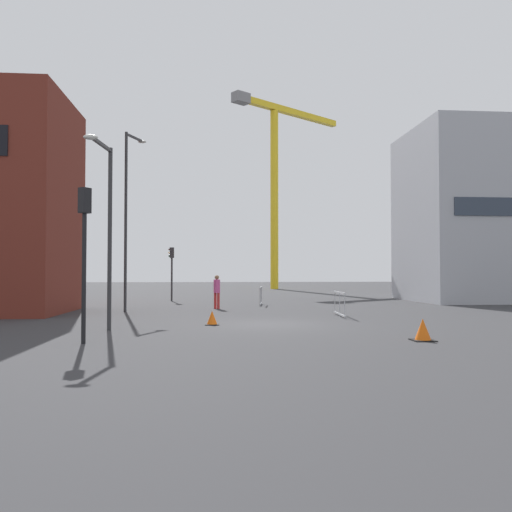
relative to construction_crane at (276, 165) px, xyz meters
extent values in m
plane|color=#333335|center=(-5.16, -39.80, -14.21)|extent=(160.00, 160.00, 0.00)
cube|color=#A8AAB2|center=(11.77, -25.25, -8.41)|extent=(11.25, 8.46, 11.60)
cylinder|color=yellow|center=(-0.27, -0.19, -3.99)|extent=(0.90, 0.90, 20.45)
cube|color=yellow|center=(1.92, 1.40, 6.64)|extent=(12.88, 9.68, 0.70)
cube|color=slate|center=(-4.25, -3.11, 6.64)|extent=(2.16, 2.03, 1.10)
cylinder|color=#2D2D30|center=(-11.52, -33.16, -9.76)|extent=(0.14, 0.14, 8.91)
cube|color=#2D2D30|center=(-11.23, -32.46, -5.40)|extent=(0.67, 1.44, 0.10)
ellipsoid|color=silver|center=(-10.94, -31.76, -5.42)|extent=(0.44, 0.24, 0.16)
cylinder|color=#2D2D30|center=(-10.70, -41.38, -11.12)|extent=(0.14, 0.14, 6.18)
cube|color=#2D2D30|center=(-10.81, -42.32, -8.13)|extent=(0.33, 1.89, 0.10)
ellipsoid|color=silver|center=(-10.93, -43.26, -8.15)|extent=(0.44, 0.24, 0.16)
cylinder|color=black|center=(-10.75, -44.65, -12.42)|extent=(0.12, 0.12, 3.59)
cube|color=black|center=(-10.75, -44.65, -10.27)|extent=(0.36, 0.37, 0.70)
sphere|color=#390605|center=(-10.65, -44.51, -10.05)|extent=(0.11, 0.11, 0.11)
sphere|color=#3C2905|center=(-10.65, -44.51, -10.27)|extent=(0.11, 0.11, 0.11)
sphere|color=green|center=(-10.65, -44.51, -10.49)|extent=(0.11, 0.11, 0.11)
cylinder|color=#2D2D30|center=(-9.97, -24.00, -12.77)|extent=(0.12, 0.12, 2.89)
cube|color=#2D2D30|center=(-9.97, -24.00, -10.97)|extent=(0.28, 0.24, 0.70)
sphere|color=#390605|center=(-10.15, -24.00, -10.75)|extent=(0.11, 0.11, 0.11)
sphere|color=#F2A514|center=(-10.15, -24.00, -10.97)|extent=(0.11, 0.11, 0.11)
sphere|color=#07330F|center=(-10.15, -24.00, -11.19)|extent=(0.11, 0.11, 0.11)
cylinder|color=red|center=(-6.93, -31.62, -13.79)|extent=(0.14, 0.14, 0.85)
cylinder|color=red|center=(-7.10, -31.50, -13.79)|extent=(0.14, 0.14, 0.85)
cylinder|color=#D14C8C|center=(-7.01, -31.56, -13.01)|extent=(0.34, 0.34, 0.71)
sphere|color=#8C6647|center=(-7.01, -31.56, -12.54)|extent=(0.23, 0.23, 0.23)
cube|color=#B2B5BA|center=(-1.64, -36.60, -13.16)|extent=(0.21, 2.59, 0.06)
cube|color=#B2B5BA|center=(-1.64, -36.60, -14.11)|extent=(0.21, 2.59, 0.06)
cylinder|color=#B2B5BA|center=(-1.70, -37.77, -13.69)|extent=(0.04, 0.04, 1.05)
cylinder|color=#B2B5BA|center=(-1.64, -36.60, -13.69)|extent=(0.04, 0.04, 1.05)
cylinder|color=#B2B5BA|center=(-1.57, -35.44, -13.69)|extent=(0.04, 0.04, 1.05)
cube|color=#9EA0A5|center=(-4.42, -28.75, -13.16)|extent=(0.35, 1.97, 0.06)
cube|color=#9EA0A5|center=(-4.42, -28.75, -14.11)|extent=(0.35, 1.97, 0.06)
cylinder|color=#9EA0A5|center=(-4.55, -29.63, -13.69)|extent=(0.04, 0.04, 1.05)
cylinder|color=#9EA0A5|center=(-4.42, -28.75, -13.69)|extent=(0.04, 0.04, 1.05)
cylinder|color=#9EA0A5|center=(-4.28, -27.86, -13.69)|extent=(0.04, 0.04, 1.05)
cube|color=black|center=(-7.24, -39.88, -14.20)|extent=(0.52, 0.52, 0.03)
cone|color=#E55B0F|center=(-7.24, -39.88, -13.95)|extent=(0.40, 0.40, 0.53)
cube|color=black|center=(-1.23, -44.83, -14.20)|extent=(0.62, 0.62, 0.03)
cone|color=#E55B0F|center=(-1.23, -44.83, -13.90)|extent=(0.48, 0.48, 0.63)
camera|label=1|loc=(-7.20, -59.38, -12.24)|focal=36.75mm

